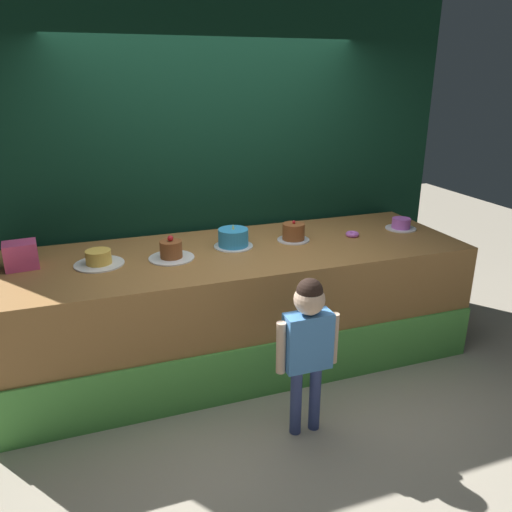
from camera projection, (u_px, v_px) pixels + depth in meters
ground_plane at (262, 395)px, 3.67m from camera, size 12.00×12.00×0.00m
stage_platform at (237, 305)px, 4.03m from camera, size 3.60×1.20×0.94m
curtain_backdrop at (212, 172)px, 4.32m from camera, size 4.33×0.08×2.85m
child_figure at (308, 336)px, 3.08m from camera, size 0.42×0.19×1.08m
pink_box at (21, 255)px, 3.48m from camera, size 0.24×0.20×0.19m
donut at (352, 234)px, 4.19m from camera, size 0.11×0.11×0.04m
cake_far_left at (99, 259)px, 3.56m from camera, size 0.35×0.35×0.11m
cake_left at (171, 251)px, 3.67m from camera, size 0.34×0.34×0.18m
cake_center at (233, 238)px, 3.92m from camera, size 0.31×0.31×0.19m
cake_right at (294, 233)px, 4.07m from camera, size 0.26×0.26×0.17m
cake_far_right at (401, 224)px, 4.39m from camera, size 0.27×0.27×0.10m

